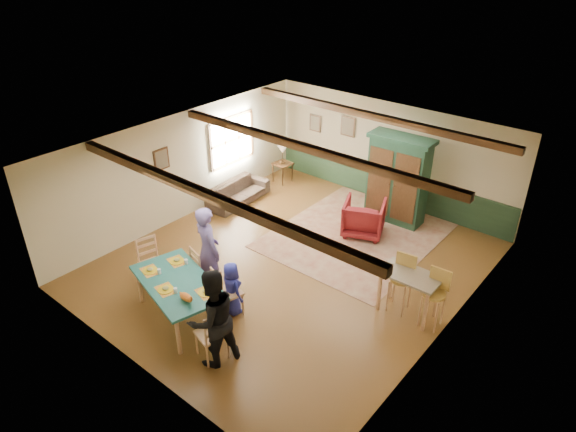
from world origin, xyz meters
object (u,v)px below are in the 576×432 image
Objects in this scene: person_child at (232,288)px; table_lamp at (283,154)px; dining_chair_far_left at (206,269)px; sofa at (238,192)px; dining_table at (180,299)px; cat at (186,296)px; armchair at (364,218)px; end_table at (283,172)px; dining_chair_end_right at (211,333)px; dining_chair_end_left at (152,263)px; dining_chair_far_right at (228,291)px; person_man at (208,250)px; counter_table at (408,294)px; bar_stool_left at (400,284)px; person_woman at (213,319)px; bar_stool_right at (433,300)px; armoire at (398,179)px.

person_child is 5.92m from table_lamp.
dining_chair_far_left reaches higher than sofa.
cat is at bearing -25.18° from dining_table.
person_child is 4.09m from armchair.
table_lamp reaches higher than end_table.
dining_chair_far_left is 3.95m from sofa.
dining_chair_end_right reaches higher than armchair.
sofa is (-1.28, 3.78, -0.25)m from dining_chair_end_left.
dining_table is at bearing 60.95° from dining_chair_far_right.
table_lamp is at bearing -44.39° from person_child.
dining_chair_far_right is 0.95× the size of person_child.
dining_chair_far_left is 0.55× the size of person_man.
dining_chair_far_left is at bearing -114.92° from dining_chair_end_right.
counter_table is (5.74, -1.28, 0.18)m from sofa.
dining_chair_end_left is 4.95m from bar_stool_left.
dining_table is 1.79× the size of person_child.
table_lamp reaches higher than sofa.
bar_stool_left is (3.28, 1.94, 0.07)m from dining_chair_far_left.
dining_table is 3.36× the size of end_table.
counter_table is at bearing -28.11° from table_lamp.
cat is at bearing 62.21° from armchair.
end_table is at bearing 0.00° from table_lamp.
dining_table is 1.89× the size of dining_chair_end_right.
dining_chair_end_right is 0.40m from person_woman.
armchair is at bearing -80.34° from dining_chair_far_right.
table_lamp is 6.83m from bar_stool_right.
person_man reaches higher than dining_chair_far_right.
dining_chair_end_right is 0.89× the size of bar_stool_right.
dining_chair_end_right is 0.58× the size of person_woman.
person_child is at bearing 180.00° from person_man.
person_woman reaches higher than cat.
bar_stool_right is at bearing 155.77° from dining_chair_end_right.
counter_table is at bearing 163.71° from person_woman.
person_man is at bearing 136.55° from cat.
dining_chair_far_right is 1.28m from person_woman.
dining_table is 4.80m from sofa.
person_woman is (0.11, -0.03, 0.38)m from dining_chair_end_right.
armoire is (1.23, 5.91, 0.70)m from dining_table.
dining_chair_far_right reaches higher than armchair.
dining_chair_end_right is at bearing -132.10° from bar_stool_right.
dining_chair_end_right is at bearing -127.34° from bar_stool_left.
cat is 0.67× the size of end_table.
table_lamp reaches higher than dining_chair_far_right.
dining_chair_far_right is at bearing 100.37° from cat.
person_child is at bearing -174.29° from dining_chair_far_left.
end_table is (-2.15, 4.94, -0.23)m from dining_chair_far_left.
person_child reaches higher than end_table.
bar_stool_left reaches higher than end_table.
armchair is at bearing -16.53° from table_lamp.
dining_chair_far_left is 0.88m from dining_chair_far_right.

